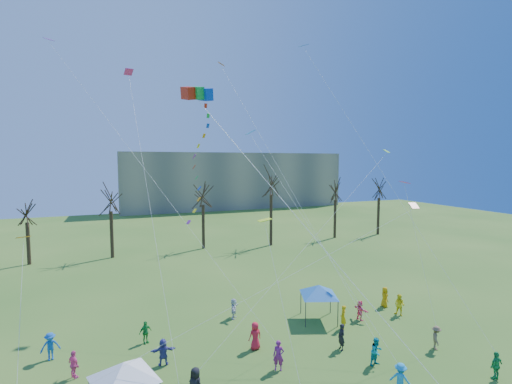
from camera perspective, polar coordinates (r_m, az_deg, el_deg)
name	(u,v)px	position (r m, az deg, el deg)	size (l,w,h in m)	color
distant_building	(233,180)	(99.68, -3.66, 1.91)	(60.00, 14.00, 15.00)	gray
bare_tree_row	(213,198)	(51.39, -6.88, -0.95)	(68.57, 7.90, 12.08)	black
big_box_kite	(204,165)	(18.55, -8.38, 4.33)	(5.08, 6.17, 19.22)	red
canopy_tent_white	(124,371)	(20.38, -20.40, -25.26)	(3.74, 3.74, 2.94)	#3F3F44
canopy_tent_blue	(319,290)	(29.80, 10.02, -15.23)	(3.58, 3.58, 2.86)	#3F3F44
festival_crowd	(269,349)	(24.57, 2.09, -23.77)	(27.14, 14.51, 1.85)	red
small_kites_aloft	(250,139)	(25.80, -0.99, 8.49)	(28.89, 19.28, 32.97)	orange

